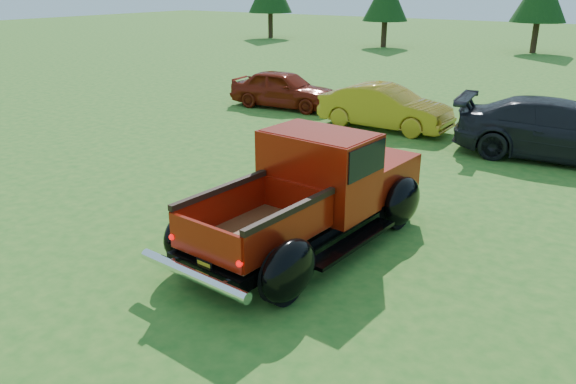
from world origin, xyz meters
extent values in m
plane|color=#27641C|center=(0.00, 0.00, 0.00)|extent=(120.00, 120.00, 0.00)
cylinder|color=#332114|center=(-22.00, 30.00, 0.94)|extent=(0.36, 0.36, 1.87)
cylinder|color=#332114|center=(-12.00, 29.00, 0.83)|extent=(0.36, 0.36, 1.66)
cylinder|color=#332114|center=(-3.00, 31.00, 0.90)|extent=(0.36, 0.36, 1.80)
cylinder|color=black|center=(-1.02, -0.82, 0.39)|extent=(0.29, 0.80, 0.79)
cylinder|color=black|center=(0.64, -0.94, 0.39)|extent=(0.29, 0.80, 0.79)
cylinder|color=black|center=(-0.80, 2.31, 0.39)|extent=(0.29, 0.80, 0.79)
cylinder|color=black|center=(0.86, 2.20, 0.39)|extent=(0.29, 0.80, 0.79)
cube|color=black|center=(-0.08, 0.74, 0.44)|extent=(1.69, 4.70, 0.20)
cube|color=maroon|center=(0.04, 2.35, 0.84)|extent=(1.77, 1.59, 0.61)
cube|color=silver|center=(0.09, 3.11, 0.83)|extent=(1.57, 0.17, 0.49)
cube|color=maroon|center=(-0.05, 1.08, 1.18)|extent=(1.82, 1.25, 1.28)
cube|color=black|center=(-0.05, 1.08, 1.52)|extent=(1.85, 1.15, 0.49)
cube|color=maroon|center=(-0.05, 1.08, 1.79)|extent=(1.74, 1.14, 0.08)
cube|color=brown|center=(-0.16, -0.49, 0.61)|extent=(1.46, 2.05, 0.05)
cube|color=maroon|center=(-0.82, -0.44, 0.86)|extent=(0.18, 1.96, 0.51)
cube|color=maroon|center=(0.50, -0.53, 0.86)|extent=(0.18, 1.96, 0.51)
cube|color=maroon|center=(-0.09, 0.49, 0.86)|extent=(1.33, 0.14, 0.51)
cube|color=maroon|center=(-0.23, -1.47, 0.86)|extent=(1.33, 0.15, 0.51)
cube|color=black|center=(-0.82, -0.44, 1.17)|extent=(0.22, 1.97, 0.09)
cube|color=black|center=(0.50, -0.53, 1.17)|extent=(0.22, 1.97, 0.09)
ellipsoid|color=black|center=(-1.12, -0.82, 0.51)|extent=(0.52, 1.07, 0.86)
ellipsoid|color=black|center=(0.74, -0.94, 0.51)|extent=(0.52, 1.07, 0.86)
ellipsoid|color=black|center=(-0.90, 2.32, 0.51)|extent=(0.52, 1.07, 0.86)
ellipsoid|color=black|center=(0.96, 2.19, 0.51)|extent=(0.52, 1.07, 0.86)
cube|color=black|center=(-1.01, 0.75, 0.32)|extent=(0.46, 2.08, 0.06)
cube|color=black|center=(0.85, 0.62, 0.32)|extent=(0.46, 2.08, 0.06)
cylinder|color=silver|center=(-0.25, -1.71, 0.49)|extent=(1.92, 0.29, 0.16)
cube|color=black|center=(-0.23, -1.51, 0.54)|extent=(0.29, 0.04, 0.15)
cube|color=gold|center=(-0.23, -1.52, 0.54)|extent=(0.24, 0.03, 0.10)
sphere|color=#CC0505|center=(-0.86, -1.45, 0.77)|extent=(0.09, 0.09, 0.09)
sphere|color=#CC0505|center=(0.40, -1.54, 0.77)|extent=(0.09, 0.09, 0.09)
imported|color=maroon|center=(-6.50, 9.39, 0.63)|extent=(3.84, 1.85, 1.26)
imported|color=#B78818|center=(-2.36, 8.59, 0.63)|extent=(3.84, 1.36, 1.26)
imported|color=black|center=(2.42, 8.19, 0.71)|extent=(5.12, 2.59, 1.42)
camera|label=1|loc=(4.39, -6.32, 4.04)|focal=35.00mm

